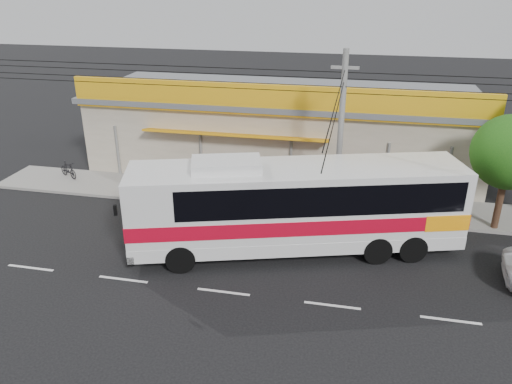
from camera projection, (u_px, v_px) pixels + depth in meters
ground at (239, 258)px, 20.69m from camera, size 120.00×120.00×0.00m
sidewalk at (267, 198)px, 26.04m from camera, size 30.00×3.20×0.15m
lane_markings at (223, 292)px, 18.45m from camera, size 50.00×0.12×0.01m
storefront_building at (284, 128)px, 30.12m from camera, size 22.60×9.20×5.70m
coach_bus at (301, 202)px, 20.38m from camera, size 13.79×6.66×4.18m
motorbike_red at (192, 191)px, 25.32m from camera, size 2.13×1.26×1.06m
motorbike_dark at (68, 170)px, 28.33m from camera, size 1.59×1.15×0.95m
utility_pole at (344, 82)px, 21.34m from camera, size 34.00×14.00×7.97m
tree_near at (512, 155)px, 21.41m from camera, size 3.26×3.26×5.41m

